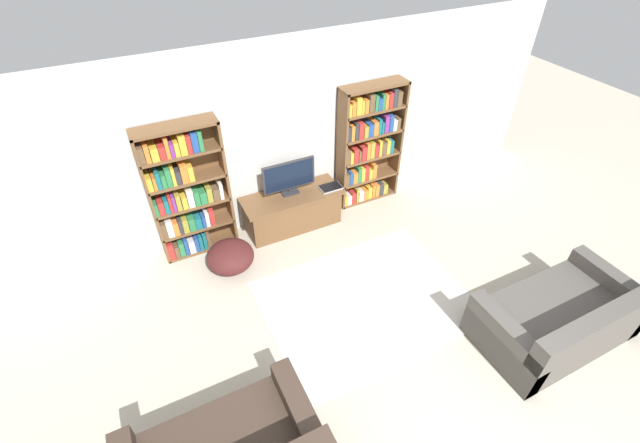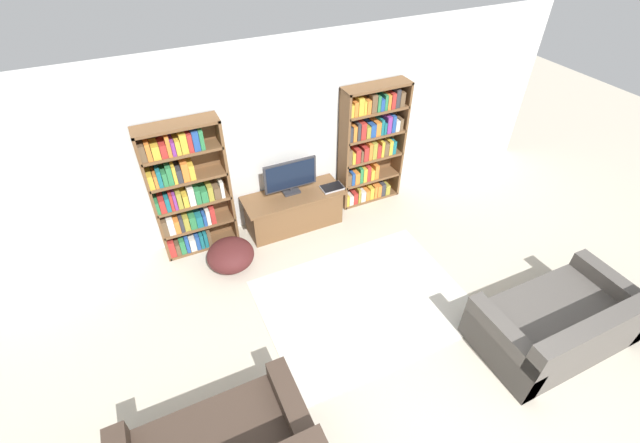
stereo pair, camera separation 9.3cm
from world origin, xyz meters
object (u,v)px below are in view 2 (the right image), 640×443
Objects in this scene: laptop at (332,187)px; bookshelf_left at (186,192)px; bookshelf_right at (370,145)px; beanbag_ottoman at (231,255)px; couch_right_sofa at (559,324)px; tv_stand at (294,210)px; television at (290,177)px.

bookshelf_left is at bearing 172.84° from laptop.
beanbag_ottoman is (-2.38, -0.58, -0.76)m from bookshelf_right.
laptop is 1.72m from beanbag_ottoman.
couch_right_sofa reaches higher than beanbag_ottoman.
tv_stand is (-1.30, -0.15, -0.67)m from bookshelf_right.
television is at bearing 120.48° from couch_right_sofa.
bookshelf_left is 2.45× the size of television.
bookshelf_right reaches higher than laptop.
television is 0.43× the size of couch_right_sofa.
beanbag_ottoman is at bearing -168.26° from laptop.
bookshelf_right reaches higher than beanbag_ottoman.
bookshelf_left is 1.53m from tv_stand.
bookshelf_right is at bearing 3.96° from television.
tv_stand is 0.64m from laptop.
couch_right_sofa is (3.24, -3.24, -0.65)m from bookshelf_left.
television is 1.34m from beanbag_ottoman.
bookshelf_right is 3.35m from couch_right_sofa.
laptop is at bearing -7.16° from bookshelf_left.
couch_right_sofa is at bearing -45.03° from bookshelf_left.
laptop is 0.51× the size of beanbag_ottoman.
bookshelf_left is 5.91× the size of laptop.
television is 3.69m from couch_right_sofa.
couch_right_sofa is at bearing -42.19° from beanbag_ottoman.
television is (-1.30, -0.09, -0.13)m from bookshelf_right.
laptop is (0.57, -0.09, 0.28)m from tv_stand.
bookshelf_left is at bearing 179.96° from bookshelf_right.
television reaches higher than laptop.
bookshelf_left is 1.39m from television.
television is at bearing 90.00° from tv_stand.
couch_right_sofa is 2.86× the size of beanbag_ottoman.
bookshelf_left is 0.99m from beanbag_ottoman.
bookshelf_left is 2.00m from laptop.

